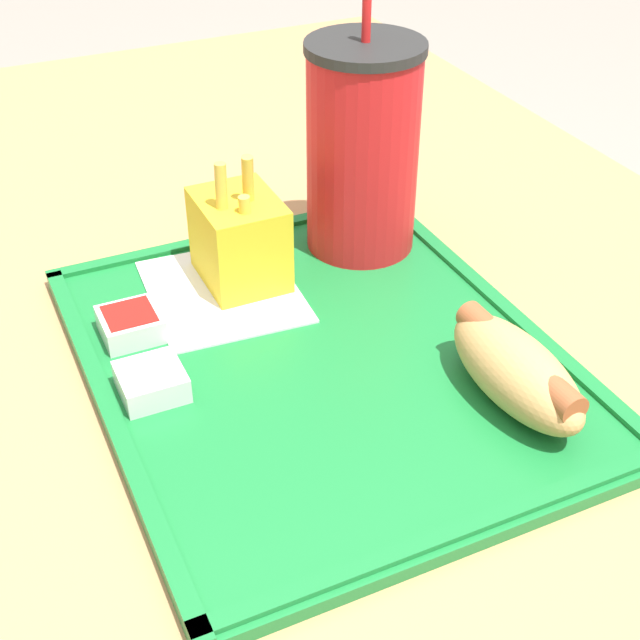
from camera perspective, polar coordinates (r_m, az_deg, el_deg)
food_tray at (r=0.65m, az=-0.00°, el=-2.49°), size 0.38×0.32×0.01m
paper_napkin at (r=0.72m, az=-6.09°, el=1.89°), size 0.14×0.12×0.00m
soda_cup at (r=0.74m, az=2.74°, el=10.90°), size 0.10×0.10×0.21m
hot_dog_far at (r=0.60m, az=12.44°, el=-3.14°), size 0.13×0.05×0.05m
fries_carton at (r=0.71m, az=-5.18°, el=5.16°), size 0.08×0.06×0.11m
sauce_cup_mayo at (r=0.62m, az=-10.74°, el=-3.85°), size 0.04×0.04×0.02m
sauce_cup_ketchup at (r=0.67m, az=-12.02°, el=-0.23°), size 0.04×0.04×0.02m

